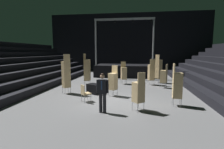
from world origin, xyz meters
The scene contains 15 objects.
ground_plane centered at (0.00, 0.00, -0.05)m, with size 22.00×30.00×0.10m, color slate.
arena_end_wall centered at (0.00, 15.00, 4.00)m, with size 22.00×0.30×8.00m, color black.
stage_riser centered at (0.00, 9.90, 0.71)m, with size 6.39×3.43×6.08m.
man_with_tie centered at (-0.09, -2.13, 1.01)m, with size 0.57×0.29×1.78m.
chair_stack_front_left centered at (2.54, 4.96, 1.07)m, with size 0.56×0.56×2.14m.
chair_stack_front_right centered at (-2.58, 3.89, 1.28)m, with size 0.45×0.45×2.56m.
chair_stack_mid_left centered at (-3.14, 1.08, 1.28)m, with size 0.62×0.62×2.56m.
chair_stack_mid_right centered at (0.28, 5.04, 0.94)m, with size 0.56×0.56×1.88m.
chair_stack_mid_centre centered at (3.39, -0.60, 1.07)m, with size 0.47×0.47×2.14m.
chair_stack_rear_left centered at (-0.05, 0.87, 0.94)m, with size 0.59×0.59×1.88m.
chair_stack_rear_right centered at (3.26, 6.03, 1.24)m, with size 0.62×0.62×2.48m.
chair_stack_rear_centre centered at (1.48, -1.61, 0.90)m, with size 0.62×0.62×1.79m.
chair_stack_aisle_left centered at (3.40, 3.83, 0.90)m, with size 0.58×0.58×1.79m.
equipment_road_case centered at (-1.34, 1.30, 0.32)m, with size 0.90×0.60×0.64m, color black.
loose_chair_near_man centered at (-1.38, -0.61, 0.53)m, with size 0.62×0.62×0.95m.
Camera 1 is at (1.41, -9.43, 2.69)m, focal length 27.67 mm.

